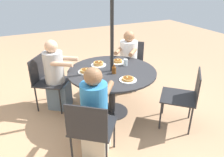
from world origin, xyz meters
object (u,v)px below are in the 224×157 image
object	(u,v)px
pancake_plate_a	(86,71)
pancake_plate_c	(98,64)
pancake_plate_d	(118,61)
patio_chair_east	(91,127)
patio_table	(112,78)
patio_chair_south	(185,95)
drinking_glass_a	(125,62)
diner_east	(95,116)
patio_chair_west	(130,60)
pancake_plate_b	(128,79)
diner_west	(128,63)
diner_north	(56,78)
patio_chair_north	(47,79)
coffee_cup	(94,73)
syrup_bottle	(114,70)

from	to	relation	value
pancake_plate_a	pancake_plate_c	world-z (taller)	pancake_plate_c
pancake_plate_d	patio_chair_east	bearing A→B (deg)	141.41
patio_chair_east	pancake_plate_d	distance (m)	1.43
patio_table	patio_chair_south	size ratio (longest dim) A/B	1.54
drinking_glass_a	pancake_plate_a	bearing A→B (deg)	88.91
diner_east	patio_chair_west	world-z (taller)	diner_east
patio_chair_south	drinking_glass_a	xyz separation A→B (m)	(0.83, 0.50, 0.27)
patio_chair_south	pancake_plate_a	xyz separation A→B (m)	(0.84, 1.14, 0.24)
patio_chair_east	pancake_plate_b	distance (m)	0.87
diner_east	pancake_plate_b	bearing A→B (deg)	65.72
diner_west	drinking_glass_a	bearing A→B (deg)	101.55
patio_chair_west	diner_west	distance (m)	0.17
diner_north	diner_east	world-z (taller)	diner_east
patio_chair_west	pancake_plate_c	bearing A→B (deg)	74.16
diner_north	drinking_glass_a	size ratio (longest dim) A/B	11.18
patio_table	pancake_plate_b	distance (m)	0.41
diner_west	pancake_plate_d	world-z (taller)	diner_west
patio_chair_north	diner_east	distance (m)	1.37
patio_table	pancake_plate_b	bearing A→B (deg)	-172.57
coffee_cup	drinking_glass_a	size ratio (longest dim) A/B	0.91
patio_chair_north	coffee_cup	distance (m)	0.93
patio_chair_east	syrup_bottle	size ratio (longest dim) A/B	6.37
patio_chair_west	pancake_plate_b	size ratio (longest dim) A/B	3.63
diner_north	syrup_bottle	xyz separation A→B (m)	(-0.62, -0.71, 0.24)
syrup_bottle	drinking_glass_a	distance (m)	0.35
syrup_bottle	diner_east	bearing A→B (deg)	138.73
coffee_cup	pancake_plate_a	bearing A→B (deg)	18.86
patio_chair_west	pancake_plate_c	xyz separation A→B (m)	(-0.48, 0.85, 0.24)
patio_chair_east	pancake_plate_b	bearing A→B (deg)	70.55
patio_table	coffee_cup	size ratio (longest dim) A/B	14.05
patio_chair_south	syrup_bottle	size ratio (longest dim) A/B	6.37
diner_east	patio_chair_west	distance (m)	1.96
patio_chair_west	patio_chair_north	bearing A→B (deg)	49.50
diner_north	pancake_plate_b	size ratio (longest dim) A/B	4.86
diner_west	coffee_cup	size ratio (longest dim) A/B	11.90
diner_east	diner_west	bearing A→B (deg)	86.56
patio_chair_south	patio_chair_west	distance (m)	1.49
patio_chair_south	syrup_bottle	bearing A→B (deg)	94.74
coffee_cup	drinking_glass_a	bearing A→B (deg)	-74.76
patio_table	diner_north	xyz separation A→B (m)	(0.52, 0.73, -0.08)
diner_east	diner_west	distance (m)	1.79
pancake_plate_d	syrup_bottle	distance (m)	0.43
patio_chair_east	patio_chair_west	xyz separation A→B (m)	(1.60, -1.41, 0.00)
diner_west	drinking_glass_a	size ratio (longest dim) A/B	10.87
patio_chair_east	patio_chair_south	world-z (taller)	same
patio_chair_east	patio_chair_west	size ratio (longest dim) A/B	1.00
patio_table	pancake_plate_d	xyz separation A→B (m)	(0.26, -0.22, 0.13)
patio_chair_north	pancake_plate_a	world-z (taller)	patio_chair_north
drinking_glass_a	patio_chair_south	bearing A→B (deg)	-148.88
patio_chair_north	drinking_glass_a	xyz separation A→B (m)	(-0.53, -1.14, 0.27)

